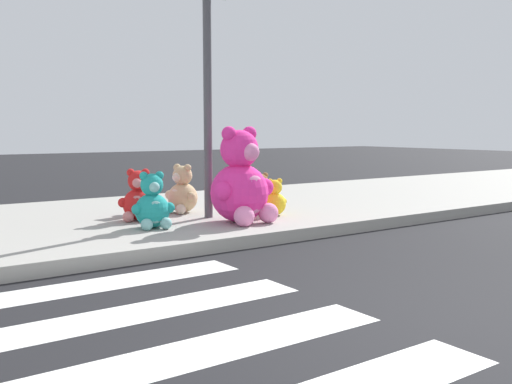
# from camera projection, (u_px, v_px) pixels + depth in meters

# --- Properties ---
(ground_plane) EXTENTS (60.00, 60.00, 0.00)m
(ground_plane) POSITION_uv_depth(u_px,v_px,m) (429.00, 344.00, 3.57)
(ground_plane) COLOR black
(sidewalk) EXTENTS (28.00, 4.40, 0.15)m
(sidewalk) POSITION_uv_depth(u_px,v_px,m) (115.00, 222.00, 7.80)
(sidewalk) COLOR #9E9B93
(sidewalk) RESTS_ON ground_plane
(sign_pole) EXTENTS (0.56, 0.11, 3.20)m
(sign_pole) POSITION_uv_depth(u_px,v_px,m) (208.00, 89.00, 7.52)
(sign_pole) COLOR #4C4C51
(sign_pole) RESTS_ON sidewalk
(plush_pink_large) EXTENTS (0.93, 0.84, 1.21)m
(plush_pink_large) POSITION_uv_depth(u_px,v_px,m) (241.00, 184.00, 7.26)
(plush_pink_large) COLOR #F22D93
(plush_pink_large) RESTS_ON sidewalk
(plush_teal) EXTENTS (0.52, 0.47, 0.68)m
(plush_teal) POSITION_uv_depth(u_px,v_px,m) (153.00, 205.00, 6.86)
(plush_teal) COLOR teal
(plush_teal) RESTS_ON sidewalk
(plush_tan) EXTENTS (0.49, 0.51, 0.69)m
(plush_tan) POSITION_uv_depth(u_px,v_px,m) (182.00, 193.00, 8.12)
(plush_tan) COLOR tan
(plush_tan) RESTS_ON sidewalk
(plush_brown) EXTENTS (0.42, 0.37, 0.55)m
(plush_brown) POSITION_uv_depth(u_px,v_px,m) (260.00, 195.00, 8.38)
(plush_brown) COLOR olive
(plush_brown) RESTS_ON sidewalk
(plush_red) EXTENTS (0.46, 0.48, 0.67)m
(plush_red) POSITION_uv_depth(u_px,v_px,m) (139.00, 200.00, 7.43)
(plush_red) COLOR red
(plush_red) RESTS_ON sidewalk
(plush_yellow) EXTENTS (0.38, 0.36, 0.51)m
(plush_yellow) POSITION_uv_depth(u_px,v_px,m) (274.00, 200.00, 7.91)
(plush_yellow) COLOR yellow
(plush_yellow) RESTS_ON sidewalk
(plush_lavender) EXTENTS (0.41, 0.42, 0.57)m
(plush_lavender) POSITION_uv_depth(u_px,v_px,m) (142.00, 198.00, 7.96)
(plush_lavender) COLOR #B28CD8
(plush_lavender) RESTS_ON sidewalk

